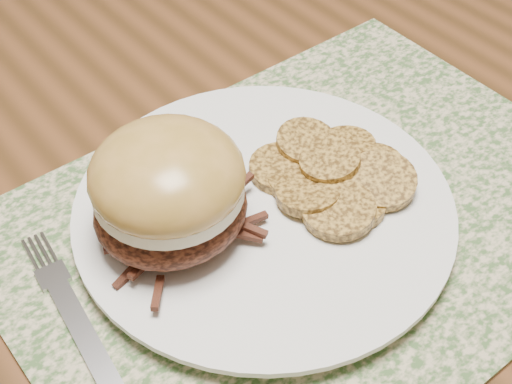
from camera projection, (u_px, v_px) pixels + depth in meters
placemat at (315, 219)px, 0.53m from camera, size 0.45×0.33×0.00m
dinner_plate at (264, 211)px, 0.52m from camera, size 0.26×0.26×0.02m
pork_sandwich at (169, 189)px, 0.47m from camera, size 0.12×0.12×0.08m
roasted_potatoes at (331, 176)px, 0.52m from camera, size 0.12×0.13×0.03m
fork at (77, 322)px, 0.46m from camera, size 0.03×0.17×0.00m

